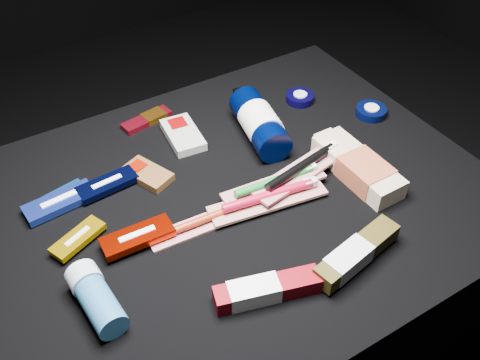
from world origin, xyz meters
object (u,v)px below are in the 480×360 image
bodywash_bottle (359,168)px  deodorant_stick (96,298)px  toothpaste_carton_red (263,290)px  lotion_bottle (260,123)px

bodywash_bottle → deodorant_stick: size_ratio=1.65×
deodorant_stick → toothpaste_carton_red: (0.24, -0.12, -0.01)m
lotion_bottle → bodywash_bottle: (0.10, -0.21, -0.02)m
bodywash_bottle → deodorant_stick: (-0.56, -0.03, 0.00)m
lotion_bottle → toothpaste_carton_red: size_ratio=1.36×
lotion_bottle → bodywash_bottle: bearing=-52.9°
bodywash_bottle → lotion_bottle: bearing=115.1°
lotion_bottle → toothpaste_carton_red: lotion_bottle is taller
toothpaste_carton_red → lotion_bottle: bearing=73.9°
lotion_bottle → deodorant_stick: lotion_bottle is taller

